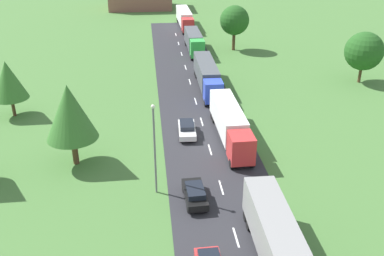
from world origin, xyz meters
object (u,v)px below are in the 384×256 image
at_px(truck_third, 207,75).
at_px(tree_oak, 364,51).
at_px(car_fourth, 187,129).
at_px(lamppost_second, 155,146).
at_px(car_third, 195,194).
at_px(tree_birch, 8,80).
at_px(tree_elm, 70,112).
at_px(truck_fourth, 194,41).
at_px(truck_second, 230,123).
at_px(truck_lead, 276,239).
at_px(tree_pine, 235,20).
at_px(truck_fifth, 185,18).

height_order(truck_third, tree_oak, tree_oak).
xyz_separation_m(car_fourth, lamppost_second, (-3.92, -11.22, 4.03)).
bearing_deg(car_third, tree_birch, 134.67).
bearing_deg(tree_elm, tree_birch, 125.73).
bearing_deg(truck_fourth, tree_birch, -134.75).
distance_m(truck_second, car_fourth, 5.13).
distance_m(truck_third, tree_elm, 25.95).
height_order(car_third, tree_elm, tree_elm).
xyz_separation_m(truck_lead, truck_fourth, (0.19, 55.33, -0.15)).
distance_m(car_third, tree_birch, 29.75).
height_order(truck_third, tree_birch, tree_birch).
xyz_separation_m(truck_second, car_third, (-5.26, -11.49, -1.27)).
distance_m(tree_oak, tree_birch, 49.55).
height_order(car_third, tree_birch, tree_birch).
height_order(lamppost_second, tree_elm, lamppost_second).
height_order(truck_fourth, car_fourth, truck_fourth).
height_order(truck_fourth, tree_birch, tree_birch).
xyz_separation_m(truck_lead, tree_birch, (-25.67, 29.24, 2.55)).
distance_m(truck_lead, truck_second, 19.75).
relative_size(car_third, tree_oak, 0.59).
relative_size(truck_lead, tree_oak, 1.57).
height_order(tree_oak, tree_pine, tree_pine).
xyz_separation_m(truck_fourth, car_third, (-5.13, -47.07, -1.22)).
xyz_separation_m(tree_pine, tree_elm, (-24.02, -39.54, 0.23)).
relative_size(truck_lead, truck_second, 0.89).
height_order(truck_fifth, lamppost_second, lamppost_second).
distance_m(truck_lead, tree_elm, 23.30).
xyz_separation_m(tree_birch, tree_elm, (9.34, -12.99, 0.99)).
bearing_deg(tree_pine, truck_lead, -97.85).
xyz_separation_m(car_third, tree_birch, (-20.74, 20.98, 3.91)).
bearing_deg(tree_birch, truck_lead, -48.71).
relative_size(lamppost_second, tree_birch, 1.22).
relative_size(tree_oak, tree_elm, 0.89).
xyz_separation_m(tree_oak, tree_birch, (-49.03, -7.14, -0.09)).
relative_size(truck_fourth, lamppost_second, 1.36).
xyz_separation_m(lamppost_second, tree_birch, (-17.37, 19.12, -0.12)).
bearing_deg(truck_lead, tree_elm, 135.15).
distance_m(lamppost_second, tree_pine, 48.39).
relative_size(truck_fifth, car_fourth, 3.16).
relative_size(car_third, tree_elm, 0.53).
bearing_deg(truck_fifth, tree_birch, -119.61).
bearing_deg(car_third, tree_pine, 75.12).
height_order(truck_third, truck_fifth, truck_fifth).
bearing_deg(truck_lead, tree_oak, 57.29).
bearing_deg(tree_oak, truck_fifth, 121.00).
xyz_separation_m(truck_lead, truck_third, (-0.02, 36.10, -0.07)).
bearing_deg(lamppost_second, truck_lead, -50.62).
distance_m(truck_third, truck_fourth, 19.23).
relative_size(car_fourth, tree_birch, 0.65).
distance_m(truck_lead, truck_fifth, 74.84).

